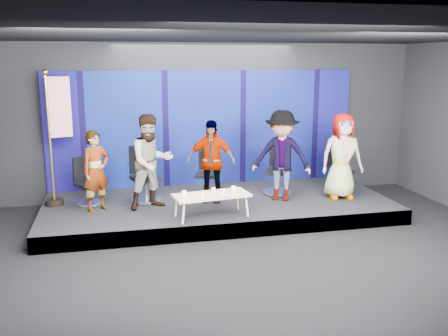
{
  "coord_description": "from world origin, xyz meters",
  "views": [
    {
      "loc": [
        -2.07,
        -7.16,
        3.14
      ],
      "look_at": [
        0.1,
        2.4,
        1.0
      ],
      "focal_mm": 40.0,
      "sensor_mm": 36.0,
      "label": 1
    }
  ],
  "objects_px": {
    "mug_d": "(223,192)",
    "chair_a": "(88,189)",
    "panelist_c": "(211,161)",
    "chair_d": "(278,176)",
    "mug_e": "(234,189)",
    "panelist_d": "(282,156)",
    "coffee_table": "(212,196)",
    "chair_e": "(338,175)",
    "chair_b": "(145,183)",
    "chair_c": "(207,179)",
    "mug_a": "(184,194)",
    "panelist_b": "(151,162)",
    "flag_stand": "(57,134)",
    "mug_c": "(213,190)",
    "mug_b": "(202,195)",
    "panelist_a": "(96,171)",
    "panelist_e": "(342,156)"
  },
  "relations": [
    {
      "from": "mug_d",
      "to": "chair_a",
      "type": "bearing_deg",
      "value": 150.92
    },
    {
      "from": "chair_a",
      "to": "panelist_c",
      "type": "xyz_separation_m",
      "value": [
        2.44,
        -0.32,
        0.52
      ]
    },
    {
      "from": "chair_d",
      "to": "mug_e",
      "type": "bearing_deg",
      "value": -108.98
    },
    {
      "from": "chair_d",
      "to": "panelist_d",
      "type": "height_order",
      "value": "panelist_d"
    },
    {
      "from": "chair_a",
      "to": "coffee_table",
      "type": "xyz_separation_m",
      "value": [
        2.25,
        -1.33,
        0.08
      ]
    },
    {
      "from": "chair_a",
      "to": "chair_e",
      "type": "xyz_separation_m",
      "value": [
        5.3,
        -0.19,
        0.05
      ]
    },
    {
      "from": "mug_d",
      "to": "chair_d",
      "type": "bearing_deg",
      "value": 41.03
    },
    {
      "from": "chair_b",
      "to": "panelist_c",
      "type": "relative_size",
      "value": 0.68
    },
    {
      "from": "chair_c",
      "to": "coffee_table",
      "type": "relative_size",
      "value": 0.71
    },
    {
      "from": "panelist_c",
      "to": "mug_a",
      "type": "bearing_deg",
      "value": -103.15
    },
    {
      "from": "chair_a",
      "to": "panelist_b",
      "type": "height_order",
      "value": "panelist_b"
    },
    {
      "from": "coffee_table",
      "to": "mug_d",
      "type": "distance_m",
      "value": 0.22
    },
    {
      "from": "panelist_d",
      "to": "coffee_table",
      "type": "height_order",
      "value": "panelist_d"
    },
    {
      "from": "chair_c",
      "to": "chair_d",
      "type": "relative_size",
      "value": 0.9
    },
    {
      "from": "chair_c",
      "to": "panelist_c",
      "type": "bearing_deg",
      "value": -71.93
    },
    {
      "from": "panelist_b",
      "to": "flag_stand",
      "type": "distance_m",
      "value": 1.94
    },
    {
      "from": "chair_b",
      "to": "panelist_b",
      "type": "relative_size",
      "value": 0.62
    },
    {
      "from": "flag_stand",
      "to": "mug_e",
      "type": "bearing_deg",
      "value": -40.72
    },
    {
      "from": "mug_d",
      "to": "mug_c",
      "type": "bearing_deg",
      "value": 136.22
    },
    {
      "from": "chair_d",
      "to": "mug_d",
      "type": "relative_size",
      "value": 13.35
    },
    {
      "from": "mug_b",
      "to": "panelist_d",
      "type": "bearing_deg",
      "value": 27.77
    },
    {
      "from": "mug_a",
      "to": "mug_b",
      "type": "xyz_separation_m",
      "value": [
        0.31,
        -0.1,
        -0.01
      ]
    },
    {
      "from": "chair_a",
      "to": "mug_c",
      "type": "relative_size",
      "value": 10.48
    },
    {
      "from": "panelist_a",
      "to": "mug_b",
      "type": "xyz_separation_m",
      "value": [
        1.85,
        -1.03,
        -0.3
      ]
    },
    {
      "from": "coffee_table",
      "to": "mug_c",
      "type": "bearing_deg",
      "value": 60.99
    },
    {
      "from": "flag_stand",
      "to": "panelist_e",
      "type": "bearing_deg",
      "value": -25.41
    },
    {
      "from": "chair_b",
      "to": "mug_b",
      "type": "height_order",
      "value": "chair_b"
    },
    {
      "from": "chair_e",
      "to": "mug_a",
      "type": "distance_m",
      "value": 3.76
    },
    {
      "from": "mug_b",
      "to": "mug_e",
      "type": "distance_m",
      "value": 0.67
    },
    {
      "from": "chair_b",
      "to": "panelist_b",
      "type": "distance_m",
      "value": 0.74
    },
    {
      "from": "coffee_table",
      "to": "mug_b",
      "type": "height_order",
      "value": "mug_b"
    },
    {
      "from": "chair_b",
      "to": "mug_a",
      "type": "relative_size",
      "value": 10.41
    },
    {
      "from": "panelist_a",
      "to": "panelist_c",
      "type": "height_order",
      "value": "panelist_c"
    },
    {
      "from": "panelist_d",
      "to": "panelist_b",
      "type": "bearing_deg",
      "value": -152.6
    },
    {
      "from": "panelist_a",
      "to": "panelist_c",
      "type": "bearing_deg",
      "value": -31.54
    },
    {
      "from": "panelist_c",
      "to": "chair_e",
      "type": "height_order",
      "value": "panelist_c"
    },
    {
      "from": "panelist_b",
      "to": "chair_e",
      "type": "relative_size",
      "value": 1.67
    },
    {
      "from": "mug_a",
      "to": "mug_e",
      "type": "distance_m",
      "value": 0.96
    },
    {
      "from": "mug_c",
      "to": "chair_c",
      "type": "bearing_deg",
      "value": 83.81
    },
    {
      "from": "mug_b",
      "to": "mug_d",
      "type": "bearing_deg",
      "value": 17.1
    },
    {
      "from": "chair_a",
      "to": "mug_a",
      "type": "height_order",
      "value": "chair_a"
    },
    {
      "from": "mug_e",
      "to": "panelist_b",
      "type": "bearing_deg",
      "value": 152.94
    },
    {
      "from": "panelist_a",
      "to": "mug_e",
      "type": "xyz_separation_m",
      "value": [
        2.48,
        -0.8,
        -0.29
      ]
    },
    {
      "from": "chair_d",
      "to": "mug_a",
      "type": "height_order",
      "value": "chair_d"
    },
    {
      "from": "panelist_a",
      "to": "panelist_d",
      "type": "xyz_separation_m",
      "value": [
        3.66,
        -0.08,
        0.15
      ]
    },
    {
      "from": "chair_d",
      "to": "panelist_d",
      "type": "distance_m",
      "value": 0.75
    },
    {
      "from": "mug_a",
      "to": "mug_e",
      "type": "bearing_deg",
      "value": 8.14
    },
    {
      "from": "panelist_e",
      "to": "mug_b",
      "type": "height_order",
      "value": "panelist_e"
    },
    {
      "from": "panelist_d",
      "to": "flag_stand",
      "type": "distance_m",
      "value": 4.46
    },
    {
      "from": "panelist_d",
      "to": "chair_e",
      "type": "bearing_deg",
      "value": 41.29
    }
  ]
}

